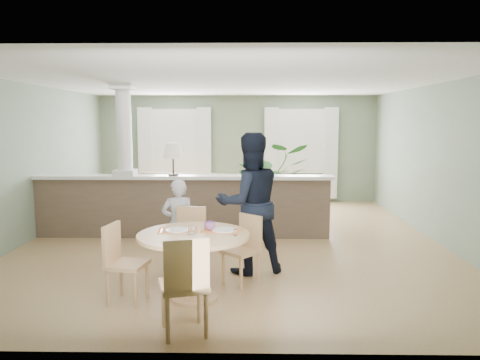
{
  "coord_description": "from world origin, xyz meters",
  "views": [
    {
      "loc": [
        0.27,
        -7.95,
        2.06
      ],
      "look_at": [
        0.15,
        -1.0,
        1.18
      ],
      "focal_mm": 35.0,
      "sensor_mm": 36.0,
      "label": 1
    }
  ],
  "objects_px": {
    "man_person": "(250,203)",
    "chair_far_man": "(245,246)",
    "chair_side": "(121,259)",
    "houseplant": "(271,183)",
    "child_person": "(178,224)",
    "chair_near": "(185,282)",
    "chair_far_boy": "(190,239)",
    "dining_table": "(194,247)",
    "sofa": "(186,197)"
  },
  "relations": [
    {
      "from": "sofa",
      "to": "man_person",
      "type": "distance_m",
      "value": 3.79
    },
    {
      "from": "sofa",
      "to": "child_person",
      "type": "distance_m",
      "value": 3.43
    },
    {
      "from": "dining_table",
      "to": "chair_side",
      "type": "relative_size",
      "value": 1.43
    },
    {
      "from": "chair_far_man",
      "to": "houseplant",
      "type": "bearing_deg",
      "value": 124.85
    },
    {
      "from": "sofa",
      "to": "chair_side",
      "type": "bearing_deg",
      "value": -78.48
    },
    {
      "from": "chair_near",
      "to": "chair_side",
      "type": "relative_size",
      "value": 1.09
    },
    {
      "from": "dining_table",
      "to": "man_person",
      "type": "bearing_deg",
      "value": 57.49
    },
    {
      "from": "dining_table",
      "to": "chair_far_man",
      "type": "height_order",
      "value": "dining_table"
    },
    {
      "from": "chair_side",
      "to": "man_person",
      "type": "distance_m",
      "value": 1.88
    },
    {
      "from": "houseplant",
      "to": "chair_far_boy",
      "type": "height_order",
      "value": "houseplant"
    },
    {
      "from": "chair_far_boy",
      "to": "man_person",
      "type": "distance_m",
      "value": 0.93
    },
    {
      "from": "man_person",
      "to": "chair_side",
      "type": "bearing_deg",
      "value": 18.09
    },
    {
      "from": "chair_far_man",
      "to": "child_person",
      "type": "relative_size",
      "value": 0.69
    },
    {
      "from": "houseplant",
      "to": "chair_far_man",
      "type": "relative_size",
      "value": 1.87
    },
    {
      "from": "sofa",
      "to": "houseplant",
      "type": "relative_size",
      "value": 1.95
    },
    {
      "from": "chair_far_man",
      "to": "chair_near",
      "type": "distance_m",
      "value": 1.64
    },
    {
      "from": "chair_far_boy",
      "to": "child_person",
      "type": "xyz_separation_m",
      "value": [
        -0.19,
        0.29,
        0.13
      ]
    },
    {
      "from": "chair_near",
      "to": "child_person",
      "type": "relative_size",
      "value": 0.78
    },
    {
      "from": "chair_far_man",
      "to": "man_person",
      "type": "bearing_deg",
      "value": 124.35
    },
    {
      "from": "chair_side",
      "to": "child_person",
      "type": "relative_size",
      "value": 0.71
    },
    {
      "from": "sofa",
      "to": "man_person",
      "type": "xyz_separation_m",
      "value": [
        1.34,
        -3.51,
        0.49
      ]
    },
    {
      "from": "man_person",
      "to": "chair_far_man",
      "type": "bearing_deg",
      "value": 62.95
    },
    {
      "from": "chair_near",
      "to": "child_person",
      "type": "bearing_deg",
      "value": -96.3
    },
    {
      "from": "dining_table",
      "to": "man_person",
      "type": "distance_m",
      "value": 1.24
    },
    {
      "from": "sofa",
      "to": "dining_table",
      "type": "distance_m",
      "value": 4.57
    },
    {
      "from": "sofa",
      "to": "chair_near",
      "type": "distance_m",
      "value": 5.52
    },
    {
      "from": "houseplant",
      "to": "chair_far_man",
      "type": "bearing_deg",
      "value": -97.98
    },
    {
      "from": "houseplant",
      "to": "child_person",
      "type": "bearing_deg",
      "value": -114.91
    },
    {
      "from": "dining_table",
      "to": "chair_far_man",
      "type": "relative_size",
      "value": 1.48
    },
    {
      "from": "chair_far_boy",
      "to": "chair_far_man",
      "type": "height_order",
      "value": "chair_far_boy"
    },
    {
      "from": "sofa",
      "to": "man_person",
      "type": "relative_size",
      "value": 1.67
    },
    {
      "from": "chair_far_boy",
      "to": "chair_far_man",
      "type": "xyz_separation_m",
      "value": [
        0.73,
        -0.24,
        -0.03
      ]
    },
    {
      "from": "chair_far_boy",
      "to": "man_person",
      "type": "bearing_deg",
      "value": 20.8
    },
    {
      "from": "chair_far_boy",
      "to": "chair_side",
      "type": "relative_size",
      "value": 1.02
    },
    {
      "from": "houseplant",
      "to": "man_person",
      "type": "height_order",
      "value": "man_person"
    },
    {
      "from": "chair_side",
      "to": "chair_far_boy",
      "type": "bearing_deg",
      "value": -25.68
    },
    {
      "from": "chair_far_man",
      "to": "child_person",
      "type": "bearing_deg",
      "value": -166.85
    },
    {
      "from": "houseplant",
      "to": "chair_near",
      "type": "bearing_deg",
      "value": -101.67
    },
    {
      "from": "houseplant",
      "to": "chair_far_man",
      "type": "height_order",
      "value": "houseplant"
    },
    {
      "from": "dining_table",
      "to": "chair_near",
      "type": "bearing_deg",
      "value": -88.81
    },
    {
      "from": "chair_far_man",
      "to": "child_person",
      "type": "height_order",
      "value": "child_person"
    },
    {
      "from": "chair_side",
      "to": "man_person",
      "type": "height_order",
      "value": "man_person"
    },
    {
      "from": "child_person",
      "to": "man_person",
      "type": "bearing_deg",
      "value": 165.45
    },
    {
      "from": "houseplant",
      "to": "chair_side",
      "type": "bearing_deg",
      "value": -114.06
    },
    {
      "from": "chair_side",
      "to": "man_person",
      "type": "xyz_separation_m",
      "value": [
        1.47,
        1.09,
        0.46
      ]
    },
    {
      "from": "chair_far_boy",
      "to": "chair_far_man",
      "type": "bearing_deg",
      "value": -10.39
    },
    {
      "from": "chair_far_man",
      "to": "dining_table",
      "type": "bearing_deg",
      "value": -92.05
    },
    {
      "from": "houseplant",
      "to": "man_person",
      "type": "relative_size",
      "value": 0.85
    },
    {
      "from": "chair_near",
      "to": "chair_far_man",
      "type": "bearing_deg",
      "value": -126.35
    },
    {
      "from": "chair_side",
      "to": "child_person",
      "type": "height_order",
      "value": "child_person"
    }
  ]
}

